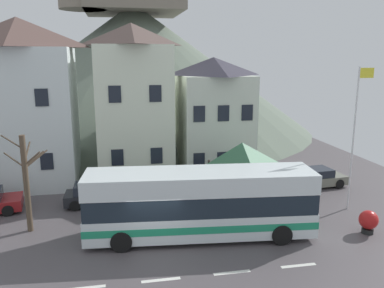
% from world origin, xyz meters
% --- Properties ---
extents(ground_plane, '(40.00, 60.00, 0.07)m').
position_xyz_m(ground_plane, '(0.00, -0.00, -0.03)').
color(ground_plane, '#504A4D').
extents(townhouse_00, '(6.76, 5.37, 11.43)m').
position_xyz_m(townhouse_00, '(-7.72, 11.65, 5.71)').
color(townhouse_00, silver).
rests_on(townhouse_00, ground_plane).
extents(townhouse_01, '(5.23, 6.98, 11.23)m').
position_xyz_m(townhouse_01, '(-0.24, 12.46, 5.61)').
color(townhouse_01, silver).
rests_on(townhouse_01, ground_plane).
extents(townhouse_02, '(5.09, 5.95, 8.84)m').
position_xyz_m(townhouse_02, '(5.71, 11.94, 4.42)').
color(townhouse_02, silver).
rests_on(townhouse_02, ground_plane).
extents(hilltop_castle, '(42.35, 42.35, 21.58)m').
position_xyz_m(hilltop_castle, '(0.92, 32.25, 7.88)').
color(hilltop_castle, slate).
rests_on(hilltop_castle, ground_plane).
extents(transit_bus, '(11.45, 3.66, 3.41)m').
position_xyz_m(transit_bus, '(2.40, 1.05, 1.72)').
color(transit_bus, silver).
rests_on(transit_bus, ground_plane).
extents(bus_shelter, '(3.60, 3.60, 3.83)m').
position_xyz_m(bus_shelter, '(5.86, 5.19, 3.10)').
color(bus_shelter, '#473D33').
rests_on(bus_shelter, ground_plane).
extents(parked_car_01, '(4.42, 2.25, 1.29)m').
position_xyz_m(parked_car_01, '(11.84, 7.24, 0.64)').
color(parked_car_01, slate).
rests_on(parked_car_01, ground_plane).
extents(parked_car_02, '(3.85, 1.88, 1.36)m').
position_xyz_m(parked_car_02, '(-2.89, 6.55, 0.66)').
color(parked_car_02, black).
rests_on(parked_car_02, ground_plane).
extents(parked_car_03, '(4.37, 2.34, 1.34)m').
position_xyz_m(parked_car_03, '(6.10, 7.01, 0.66)').
color(parked_car_03, silver).
rests_on(parked_car_03, ground_plane).
extents(pedestrian_00, '(0.31, 0.35, 1.68)m').
position_xyz_m(pedestrian_00, '(8.52, 1.83, 0.86)').
color(pedestrian_00, '#2D2D38').
rests_on(pedestrian_00, ground_plane).
extents(pedestrian_01, '(0.35, 0.35, 1.65)m').
position_xyz_m(pedestrian_01, '(9.20, 2.60, 0.92)').
color(pedestrian_01, '#2D2D38').
rests_on(pedestrian_01, ground_plane).
extents(public_bench, '(1.75, 0.48, 0.87)m').
position_xyz_m(public_bench, '(6.74, 7.41, 0.48)').
color(public_bench, '#33473D').
rests_on(public_bench, ground_plane).
extents(flagpole, '(0.95, 0.10, 8.34)m').
position_xyz_m(flagpole, '(11.88, 3.05, 4.76)').
color(flagpole, silver).
rests_on(flagpole, ground_plane).
extents(harbour_buoy, '(0.97, 0.97, 1.22)m').
position_xyz_m(harbour_buoy, '(10.93, -0.21, 0.68)').
color(harbour_buoy, black).
rests_on(harbour_buoy, ground_plane).
extents(bare_tree_00, '(2.11, 1.41, 5.13)m').
position_xyz_m(bare_tree_00, '(-6.14, 3.43, 2.72)').
color(bare_tree_00, brown).
rests_on(bare_tree_00, ground_plane).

